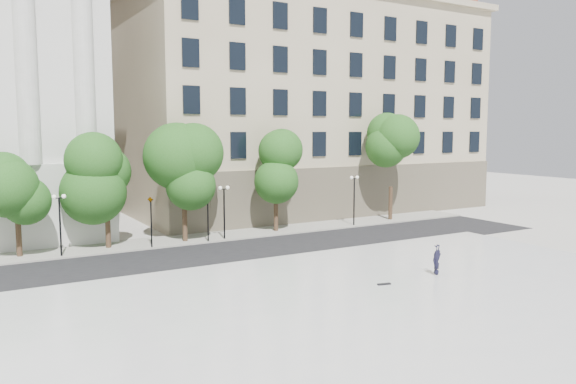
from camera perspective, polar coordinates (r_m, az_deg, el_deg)
name	(u,v)px	position (r m, az deg, el deg)	size (l,w,h in m)	color
ground	(345,356)	(21.70, 5.83, -16.26)	(160.00, 160.00, 0.00)	beige
plaza	(302,326)	(23.94, 1.48, -13.46)	(44.00, 22.00, 0.45)	silver
street	(180,260)	(37.09, -10.94, -6.78)	(60.00, 8.00, 0.02)	black
far_sidewalk	(152,243)	(42.66, -13.64, -5.06)	(60.00, 4.00, 0.12)	gray
building_east	(285,105)	(63.69, -0.29, 8.81)	(36.00, 26.15, 23.00)	#BCB08F
traffic_light_west	(151,198)	(40.35, -13.79, -0.55)	(0.41, 1.63, 4.15)	black
traffic_light_east	(208,193)	(41.75, -8.17, -0.15)	(0.82, 1.76, 4.20)	black
person_lying	(436,271)	(32.04, 14.82, -7.73)	(0.60, 0.39, 1.63)	black
skateboard	(384,284)	(29.49, 9.73, -9.20)	(0.72, 0.18, 0.07)	black
street_trees	(97,175)	(40.73, -18.84, 1.64)	(48.49, 5.07, 7.96)	#382619
lamp_posts	(148,207)	(40.68, -14.07, -1.48)	(37.29, 0.28, 4.42)	black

